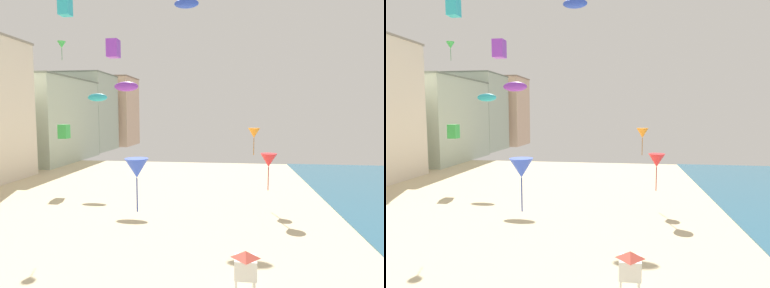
% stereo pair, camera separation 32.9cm
% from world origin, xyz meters
% --- Properties ---
extents(boardwalk_hotel_far, '(13.61, 20.38, 16.28)m').
position_xyz_m(boardwalk_hotel_far, '(-27.44, 58.73, 8.15)').
color(boardwalk_hotel_far, '#B7C6B2').
rests_on(boardwalk_hotel_far, ground).
extents(boardwalk_hotel_distant, '(11.89, 13.17, 19.27)m').
position_xyz_m(boardwalk_hotel_distant, '(-27.44, 77.29, 9.64)').
color(boardwalk_hotel_distant, '#B7C6B2').
rests_on(boardwalk_hotel_distant, ground).
extents(boardwalk_hotel_furthest, '(15.38, 12.44, 19.93)m').
position_xyz_m(boardwalk_hotel_furthest, '(-27.44, 91.62, 9.97)').
color(boardwalk_hotel_furthest, beige).
rests_on(boardwalk_hotel_furthest, ground).
extents(lifeguard_stand, '(1.10, 1.10, 2.55)m').
position_xyz_m(lifeguard_stand, '(10.10, 14.81, 1.84)').
color(lifeguard_stand, white).
rests_on(lifeguard_stand, ground).
extents(kite_blue_delta, '(1.18, 1.18, 2.68)m').
position_xyz_m(kite_blue_delta, '(4.74, 14.23, 6.71)').
color(kite_blue_delta, blue).
extents(kite_blue_parafoil, '(2.83, 0.79, 1.10)m').
position_xyz_m(kite_blue_parafoil, '(3.91, 36.95, 21.91)').
color(kite_blue_parafoil, blue).
extents(kite_red_delta, '(1.53, 1.53, 3.47)m').
position_xyz_m(kite_red_delta, '(12.69, 29.31, 5.07)').
color(kite_red_delta, red).
extents(kite_purple_box, '(0.64, 0.64, 1.00)m').
position_xyz_m(kite_purple_box, '(2.63, 17.01, 13.05)').
color(kite_purple_box, purple).
extents(kite_cyan_parafoil, '(2.63, 0.73, 1.02)m').
position_xyz_m(kite_cyan_parafoil, '(-8.23, 39.64, 11.47)').
color(kite_cyan_parafoil, '#2DB7CC').
extents(kite_orange_delta, '(1.27, 1.27, 2.89)m').
position_xyz_m(kite_orange_delta, '(11.59, 33.78, 7.32)').
color(kite_orange_delta, orange).
extents(kite_cyan_box, '(0.92, 0.92, 1.44)m').
position_xyz_m(kite_cyan_box, '(-4.61, 25.31, 18.25)').
color(kite_cyan_box, '#2DB7CC').
extents(kite_green_box_2, '(1.11, 1.11, 1.74)m').
position_xyz_m(kite_green_box_2, '(-11.49, 36.81, 7.15)').
color(kite_green_box_2, green).
extents(kite_purple_parafoil, '(2.87, 0.80, 1.12)m').
position_xyz_m(kite_purple_parafoil, '(-3.03, 35.86, 12.51)').
color(kite_purple_parafoil, purple).
extents(kite_green_delta, '(0.77, 0.77, 1.75)m').
position_xyz_m(kite_green_delta, '(-6.80, 28.49, 15.86)').
color(kite_green_delta, green).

